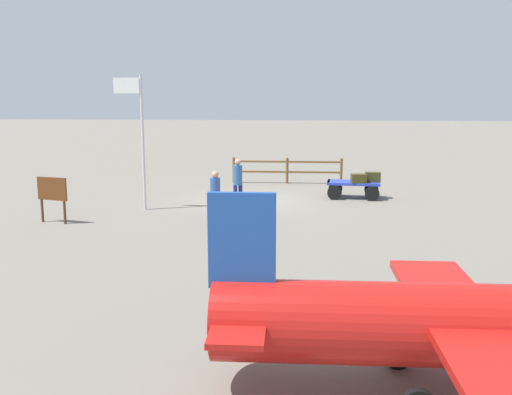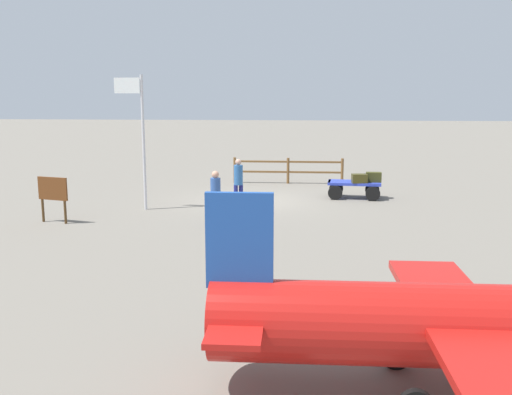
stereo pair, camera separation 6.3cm
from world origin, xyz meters
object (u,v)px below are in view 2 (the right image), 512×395
object	(u,v)px
luggage_cart	(354,186)
airplane_near	(479,325)
suitcase_navy	(370,178)
suitcase_grey	(359,178)
worker_trailing	(238,181)
flagpole	(140,130)
signboard	(53,193)
worker_lead	(216,194)
suitcase_tan	(374,177)

from	to	relation	value
luggage_cart	airplane_near	xyz separation A→B (m)	(-0.34, 14.63, 0.56)
suitcase_navy	airplane_near	distance (m)	14.71
luggage_cart	suitcase_navy	size ratio (longest dim) A/B	4.47
suitcase_grey	worker_trailing	world-z (taller)	worker_trailing
flagpole	signboard	world-z (taller)	flagpole
airplane_near	flagpole	bearing A→B (deg)	-56.65
flagpole	signboard	xyz separation A→B (m)	(2.18, 2.24, -1.79)
worker_lead	signboard	size ratio (longest dim) A/B	1.16
luggage_cart	suitcase_tan	world-z (taller)	suitcase_tan
suitcase_navy	airplane_near	bearing A→B (deg)	88.85
suitcase_grey	flagpole	distance (m)	8.28
worker_lead	flagpole	bearing A→B (deg)	-35.73
suitcase_navy	worker_trailing	size ratio (longest dim) A/B	0.26
suitcase_grey	worker_lead	distance (m)	6.58
suitcase_tan	signboard	xyz separation A→B (m)	(10.41, 4.91, 0.13)
flagpole	worker_trailing	bearing A→B (deg)	-176.03
luggage_cart	signboard	xyz separation A→B (m)	(9.68, 4.97, 0.50)
luggage_cart	flagpole	world-z (taller)	flagpole
worker_lead	signboard	xyz separation A→B (m)	(5.06, 0.17, 0.01)
airplane_near	signboard	size ratio (longest dim) A/B	5.17
suitcase_tan	suitcase_grey	size ratio (longest dim) A/B	0.98
luggage_cart	airplane_near	size ratio (longest dim) A/B	0.28
suitcase_grey	suitcase_tan	bearing A→B (deg)	-156.88
suitcase_navy	flagpole	size ratio (longest dim) A/B	0.10
suitcase_tan	flagpole	world-z (taller)	flagpole
suitcase_tan	worker_trailing	world-z (taller)	worker_trailing
worker_lead	worker_trailing	bearing A→B (deg)	-101.12
suitcase_tan	suitcase_grey	bearing A→B (deg)	23.12
luggage_cart	airplane_near	distance (m)	14.65
worker_lead	airplane_near	distance (m)	11.01
suitcase_tan	flagpole	distance (m)	8.86
worker_trailing	signboard	xyz separation A→B (m)	(5.51, 2.47, -0.05)
suitcase_navy	suitcase_tan	bearing A→B (deg)	126.49
luggage_cart	worker_lead	size ratio (longest dim) A/B	1.24
worker_lead	flagpole	size ratio (longest dim) A/B	0.36
suitcase_grey	flagpole	size ratio (longest dim) A/B	0.13
suitcase_tan	worker_lead	distance (m)	7.15
luggage_cart	suitcase_navy	xyz separation A→B (m)	(-0.63, -0.07, 0.33)
worker_lead	worker_trailing	size ratio (longest dim) A/B	0.95
suitcase_navy	flagpole	bearing A→B (deg)	19.03
suitcase_tan	airplane_near	bearing A→B (deg)	88.44
luggage_cart	airplane_near	bearing A→B (deg)	91.33
worker_lead	airplane_near	size ratio (longest dim) A/B	0.22
suitcase_navy	signboard	world-z (taller)	signboard
worker_lead	airplane_near	xyz separation A→B (m)	(-4.96, 9.84, 0.07)
flagpole	signboard	size ratio (longest dim) A/B	3.19
airplane_near	signboard	world-z (taller)	airplane_near
airplane_near	flagpole	distance (m)	14.36
suitcase_navy	worker_trailing	xyz separation A→B (m)	(4.80, 2.57, 0.22)
suitcase_grey	suitcase_navy	world-z (taller)	suitcase_grey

